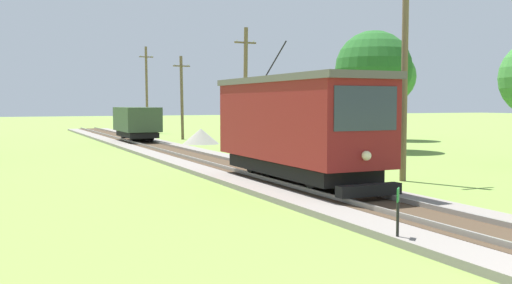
# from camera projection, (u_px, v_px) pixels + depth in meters

# --- Properties ---
(red_tram) EXTENTS (2.60, 8.54, 4.79)m
(red_tram) POSITION_uv_depth(u_px,v_px,m) (297.00, 124.00, 19.64)
(red_tram) COLOR maroon
(red_tram) RESTS_ON rail_right
(freight_car) EXTENTS (2.40, 5.20, 2.31)m
(freight_car) POSITION_uv_depth(u_px,v_px,m) (137.00, 122.00, 41.28)
(freight_car) COLOR #384C33
(freight_car) RESTS_ON rail_right
(utility_pole_near_tram) EXTENTS (1.40, 0.25, 8.09)m
(utility_pole_near_tram) POSITION_uv_depth(u_px,v_px,m) (405.00, 70.00, 21.29)
(utility_pole_near_tram) COLOR brown
(utility_pole_near_tram) RESTS_ON ground
(utility_pole_mid) EXTENTS (1.40, 0.47, 7.45)m
(utility_pole_mid) POSITION_uv_depth(u_px,v_px,m) (245.00, 88.00, 34.64)
(utility_pole_mid) COLOR brown
(utility_pole_mid) RESTS_ON ground
(utility_pole_far) EXTENTS (1.40, 0.55, 6.71)m
(utility_pole_far) POSITION_uv_depth(u_px,v_px,m) (182.00, 97.00, 46.21)
(utility_pole_far) COLOR brown
(utility_pole_far) RESTS_ON ground
(utility_pole_distant) EXTENTS (1.40, 0.49, 8.48)m
(utility_pole_distant) POSITION_uv_depth(u_px,v_px,m) (147.00, 89.00, 56.55)
(utility_pole_distant) COLOR brown
(utility_pole_distant) RESTS_ON ground
(trackside_signal_marker) EXTENTS (0.21, 0.21, 1.18)m
(trackside_signal_marker) POSITION_uv_depth(u_px,v_px,m) (398.00, 213.00, 11.75)
(trackside_signal_marker) COLOR black
(trackside_signal_marker) RESTS_ON ground
(gravel_pile) EXTENTS (2.66, 2.66, 1.12)m
(gravel_pile) POSITION_uv_depth(u_px,v_px,m) (201.00, 136.00, 41.16)
(gravel_pile) COLOR gray
(gravel_pile) RESTS_ON ground
(tree_left_near) EXTENTS (4.13, 4.13, 7.08)m
(tree_left_near) POSITION_uv_depth(u_px,v_px,m) (390.00, 77.00, 45.37)
(tree_left_near) COLOR #4C3823
(tree_left_near) RESTS_ON ground
(tree_left_far) EXTENTS (4.67, 4.67, 7.36)m
(tree_left_far) POSITION_uv_depth(u_px,v_px,m) (373.00, 69.00, 35.15)
(tree_left_far) COLOR #4C3823
(tree_left_far) RESTS_ON ground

